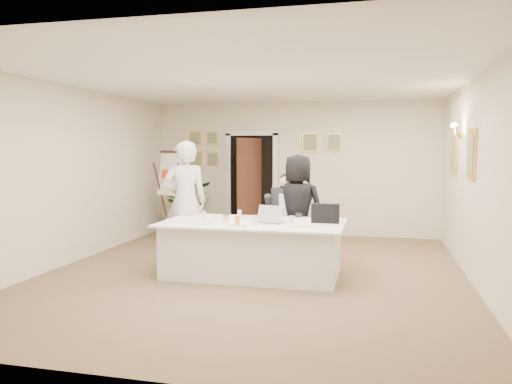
{
  "coord_description": "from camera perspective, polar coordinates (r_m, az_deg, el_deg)",
  "views": [
    {
      "loc": [
        1.71,
        -6.97,
        1.83
      ],
      "look_at": [
        -0.12,
        0.6,
        1.14
      ],
      "focal_mm": 35.0,
      "sensor_mm": 36.0,
      "label": 1
    }
  ],
  "objects": [
    {
      "name": "floor",
      "position": [
        7.41,
        -0.2,
        -9.26
      ],
      "size": [
        7.0,
        7.0,
        0.0
      ],
      "primitive_type": "plane",
      "color": "brown",
      "rests_on": "ground"
    },
    {
      "name": "ceiling",
      "position": [
        7.24,
        -0.21,
        12.74
      ],
      "size": [
        6.0,
        7.0,
        0.02
      ],
      "primitive_type": "cube",
      "color": "white",
      "rests_on": "wall_back"
    },
    {
      "name": "wall_back",
      "position": [
        10.62,
        4.3,
        2.7
      ],
      "size": [
        6.0,
        0.1,
        2.8
      ],
      "primitive_type": "cube",
      "color": "beige",
      "rests_on": "floor"
    },
    {
      "name": "wall_front",
      "position": [
        3.89,
        -12.57,
        -1.41
      ],
      "size": [
        6.0,
        0.1,
        2.8
      ],
      "primitive_type": "cube",
      "color": "beige",
      "rests_on": "floor"
    },
    {
      "name": "wall_left",
      "position": [
        8.43,
        -20.45,
        1.8
      ],
      "size": [
        0.1,
        7.0,
        2.8
      ],
      "primitive_type": "cube",
      "color": "beige",
      "rests_on": "floor"
    },
    {
      "name": "wall_right",
      "position": [
        7.1,
        24.02,
        1.14
      ],
      "size": [
        0.1,
        7.0,
        2.8
      ],
      "primitive_type": "cube",
      "color": "beige",
      "rests_on": "floor"
    },
    {
      "name": "doorway",
      "position": [
        10.64,
        -0.56,
        0.8
      ],
      "size": [
        1.14,
        0.86,
        2.2
      ],
      "color": "black",
      "rests_on": "floor"
    },
    {
      "name": "pictures_back_wall",
      "position": [
        10.74,
        0.06,
        5.14
      ],
      "size": [
        3.4,
        0.06,
        0.8
      ],
      "primitive_type": null,
      "color": "#E7BA4F",
      "rests_on": "wall_back"
    },
    {
      "name": "pictures_right_wall",
      "position": [
        8.27,
        22.4,
        4.11
      ],
      "size": [
        0.06,
        2.2,
        0.8
      ],
      "primitive_type": null,
      "color": "#E7BA4F",
      "rests_on": "wall_right"
    },
    {
      "name": "wall_sconce",
      "position": [
        8.26,
        22.0,
        6.55
      ],
      "size": [
        0.2,
        0.3,
        0.24
      ],
      "primitive_type": null,
      "color": "gold",
      "rests_on": "wall_right"
    },
    {
      "name": "conference_table",
      "position": [
        7.22,
        -0.41,
        -6.44
      ],
      "size": [
        2.6,
        1.39,
        0.78
      ],
      "color": "white",
      "rests_on": "floor"
    },
    {
      "name": "seated_man",
      "position": [
        8.09,
        3.4,
        -2.84
      ],
      "size": [
        0.75,
        0.78,
        1.44
      ],
      "primitive_type": null,
      "rotation": [
        0.0,
        0.0,
        -0.22
      ],
      "color": "black",
      "rests_on": "floor"
    },
    {
      "name": "flip_chart",
      "position": [
        10.16,
        -9.29,
        -0.81
      ],
      "size": [
        0.63,
        0.48,
        1.74
      ],
      "color": "#361A11",
      "rests_on": "floor"
    },
    {
      "name": "standing_man",
      "position": [
        8.09,
        -8.11,
        -1.09
      ],
      "size": [
        0.85,
        0.74,
        1.95
      ],
      "primitive_type": "imported",
      "rotation": [
        0.0,
        0.0,
        3.63
      ],
      "color": "silver",
      "rests_on": "floor"
    },
    {
      "name": "standing_woman",
      "position": [
        8.02,
        4.81,
        -1.86
      ],
      "size": [
        0.92,
        0.66,
        1.74
      ],
      "primitive_type": "imported",
      "rotation": [
        0.0,
        0.0,
        3.0
      ],
      "color": "black",
      "rests_on": "floor"
    },
    {
      "name": "potted_palm",
      "position": [
        10.92,
        -7.7,
        -1.68
      ],
      "size": [
        1.31,
        1.27,
        1.12
      ],
      "primitive_type": "imported",
      "rotation": [
        0.0,
        0.0,
        0.53
      ],
      "color": "#21551C",
      "rests_on": "floor"
    },
    {
      "name": "laptop",
      "position": [
        7.1,
        1.84,
        -2.37
      ],
      "size": [
        0.44,
        0.45,
        0.28
      ],
      "primitive_type": null,
      "rotation": [
        0.0,
        0.0,
        -0.24
      ],
      "color": "#B7BABC",
      "rests_on": "conference_table"
    },
    {
      "name": "laptop_bag",
      "position": [
        7.1,
        7.92,
        -2.44
      ],
      "size": [
        0.39,
        0.11,
        0.27
      ],
      "primitive_type": "cube",
      "rotation": [
        0.0,
        0.0,
        -0.02
      ],
      "color": "black",
      "rests_on": "conference_table"
    },
    {
      "name": "paper_stack",
      "position": [
        6.76,
        5.18,
        -3.84
      ],
      "size": [
        0.31,
        0.24,
        0.03
      ],
      "primitive_type": "cube",
      "rotation": [
        0.0,
        0.0,
        0.19
      ],
      "color": "white",
      "rests_on": "conference_table"
    },
    {
      "name": "plate_left",
      "position": [
        7.17,
        -8.17,
        -3.41
      ],
      "size": [
        0.28,
        0.28,
        0.01
      ],
      "primitive_type": "cylinder",
      "rotation": [
        0.0,
        0.0,
        0.33
      ],
      "color": "white",
      "rests_on": "conference_table"
    },
    {
      "name": "plate_mid",
      "position": [
        6.98,
        -5.69,
        -3.61
      ],
      "size": [
        0.23,
        0.23,
        0.01
      ],
      "primitive_type": "cylinder",
      "rotation": [
        0.0,
        0.0,
        0.14
      ],
      "color": "white",
      "rests_on": "conference_table"
    },
    {
      "name": "plate_near",
      "position": [
        6.76,
        -2.02,
        -3.88
      ],
      "size": [
        0.24,
        0.24,
        0.01
      ],
      "primitive_type": "cylinder",
      "rotation": [
        0.0,
        0.0,
        -0.01
      ],
      "color": "white",
      "rests_on": "conference_table"
    },
    {
      "name": "glass_a",
      "position": [
        7.3,
        -5.96,
        -2.74
      ],
      "size": [
        0.06,
        0.06,
        0.14
      ],
      "primitive_type": "cylinder",
      "rotation": [
        0.0,
        0.0,
        0.02
      ],
      "color": "silver",
      "rests_on": "conference_table"
    },
    {
      "name": "glass_b",
      "position": [
        6.83,
        -0.21,
        -3.25
      ],
      "size": [
        0.09,
        0.09,
        0.14
      ],
      "primitive_type": "cylinder",
      "rotation": [
        0.0,
        0.0,
        0.35
      ],
      "color": "silver",
      "rests_on": "conference_table"
    },
    {
      "name": "glass_c",
      "position": [
        6.8,
        4.08,
        -3.31
      ],
      "size": [
        0.06,
        0.06,
        0.14
      ],
      "primitive_type": "cylinder",
      "rotation": [
        0.0,
        0.0,
        0.04
      ],
      "color": "silver",
      "rests_on": "conference_table"
    },
    {
      "name": "glass_d",
      "position": [
        7.42,
        -1.89,
        -2.59
      ],
      "size": [
        0.08,
        0.08,
        0.14
      ],
      "primitive_type": "cylinder",
      "rotation": [
        0.0,
        0.0,
        0.33
      ],
      "color": "silver",
      "rests_on": "conference_table"
    },
    {
      "name": "oj_glass",
      "position": [
        6.82,
        -2.12,
        -3.31
      ],
      "size": [
        0.08,
        0.08,
        0.13
      ],
      "primitive_type": "cylinder",
      "rotation": [
        0.0,
        0.0,
        -0.15
      ],
      "color": "orange",
      "rests_on": "conference_table"
    },
    {
      "name": "steel_jug",
      "position": [
        7.09,
        -3.49,
        -3.08
      ],
      "size": [
        0.11,
        0.11,
        0.11
      ],
      "primitive_type": "cylinder",
      "rotation": [
        0.0,
        0.0,
        -0.11
      ],
      "color": "silver",
      "rests_on": "conference_table"
    }
  ]
}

